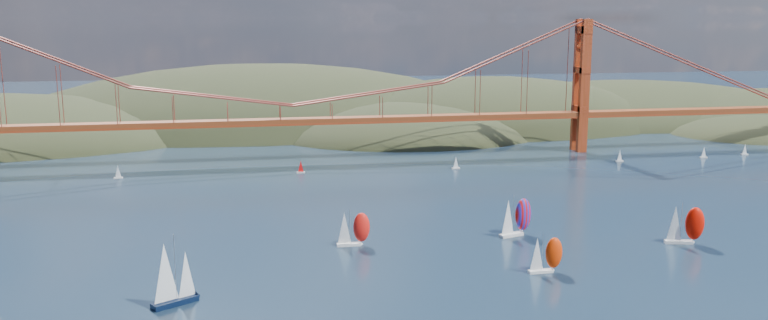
{
  "coord_description": "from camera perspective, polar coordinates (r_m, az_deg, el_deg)",
  "views": [
    {
      "loc": [
        -19.34,
        -111.39,
        55.37
      ],
      "look_at": [
        19.02,
        90.0,
        16.4
      ],
      "focal_mm": 35.0,
      "sensor_mm": 36.0,
      "label": 1
    }
  ],
  "objects": [
    {
      "name": "racer_0",
      "position": [
        185.0,
        -2.41,
        -5.22
      ],
      "size": [
        8.24,
        3.38,
        9.45
      ],
      "rotation": [
        0.0,
        0.0,
        -0.04
      ],
      "color": "white",
      "rests_on": "ground"
    },
    {
      "name": "racer_2",
      "position": [
        200.84,
        21.91,
        -4.55
      ],
      "size": [
        9.51,
        5.54,
        10.66
      ],
      "rotation": [
        0.0,
        0.0,
        -0.27
      ],
      "color": "white",
      "rests_on": "ground"
    },
    {
      "name": "headlands",
      "position": [
        400.72,
        -1.4,
        1.01
      ],
      "size": [
        725.0,
        225.0,
        96.0
      ],
      "color": "black",
      "rests_on": "ground"
    },
    {
      "name": "distant_boat_3",
      "position": [
        277.87,
        -19.61,
        -0.86
      ],
      "size": [
        3.0,
        2.0,
        4.7
      ],
      "color": "silver",
      "rests_on": "ground"
    },
    {
      "name": "bridge",
      "position": [
        292.83,
        -7.35,
        6.14
      ],
      "size": [
        552.0,
        12.0,
        55.0
      ],
      "color": "brown",
      "rests_on": "ground"
    },
    {
      "name": "distant_boat_8",
      "position": [
        279.76,
        5.5,
        -0.2
      ],
      "size": [
        3.0,
        2.0,
        4.7
      ],
      "color": "silver",
      "rests_on": "ground"
    },
    {
      "name": "racer_1",
      "position": [
        169.74,
        12.17,
        -7.02
      ],
      "size": [
        7.82,
        3.22,
        8.97
      ],
      "rotation": [
        0.0,
        0.0,
        0.04
      ],
      "color": "white",
      "rests_on": "ground"
    },
    {
      "name": "distant_boat_5",
      "position": [
        326.67,
        23.19,
        0.56
      ],
      "size": [
        3.0,
        2.0,
        4.7
      ],
      "color": "silver",
      "rests_on": "ground"
    },
    {
      "name": "distant_boat_9",
      "position": [
        272.48,
        -6.36,
        -0.51
      ],
      "size": [
        3.0,
        2.0,
        4.7
      ],
      "color": "silver",
      "rests_on": "ground"
    },
    {
      "name": "distant_boat_6",
      "position": [
        340.76,
        25.79,
        0.74
      ],
      "size": [
        3.0,
        2.0,
        4.7
      ],
      "color": "silver",
      "rests_on": "ground"
    },
    {
      "name": "sloop_navy",
      "position": [
        152.8,
        -15.88,
        -8.4
      ],
      "size": [
        9.75,
        8.32,
        14.27
      ],
      "rotation": [
        0.0,
        0.0,
        0.55
      ],
      "color": "black",
      "rests_on": "ground"
    },
    {
      "name": "distant_boat_4",
      "position": [
        306.93,
        17.52,
        0.32
      ],
      "size": [
        3.0,
        2.0,
        4.7
      ],
      "color": "silver",
      "rests_on": "ground"
    },
    {
      "name": "racer_rwb",
      "position": [
        195.92,
        9.97,
        -4.26
      ],
      "size": [
        9.75,
        6.05,
        10.91
      ],
      "rotation": [
        0.0,
        0.0,
        0.32
      ],
      "color": "white",
      "rests_on": "ground"
    }
  ]
}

